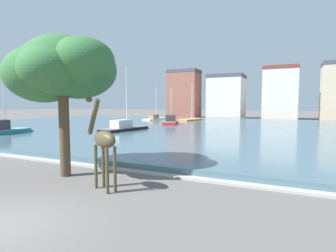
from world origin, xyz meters
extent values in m
plane|color=#605B59|center=(0.00, 0.00, 0.00)|extent=(300.00, 300.00, 0.00)
cube|color=#476675|center=(0.00, 31.93, 0.21)|extent=(90.96, 49.05, 0.43)
cube|color=#ADA89E|center=(0.00, 7.15, 0.06)|extent=(90.96, 0.50, 0.12)
cylinder|color=#4C4228|center=(0.28, 4.11, 0.96)|extent=(0.14, 0.14, 1.93)
cylinder|color=#4C4228|center=(0.42, 4.45, 0.96)|extent=(0.14, 0.14, 1.93)
cylinder|color=#4C4228|center=(1.18, 3.74, 0.96)|extent=(0.14, 0.14, 1.93)
cylinder|color=#4C4228|center=(1.32, 4.08, 0.96)|extent=(0.14, 0.14, 1.93)
ellipsoid|color=#4C4228|center=(0.80, 4.10, 2.20)|extent=(1.59, 1.09, 0.74)
cylinder|color=#4C4228|center=(-0.06, 4.45, 3.12)|extent=(1.01, 0.58, 1.64)
ellipsoid|color=#4C4228|center=(-0.44, 4.61, 3.90)|extent=(0.51, 0.40, 0.25)
cone|color=#4C4228|center=(-0.46, 4.55, 4.09)|extent=(0.05, 0.05, 0.14)
cone|color=#4C4228|center=(-0.42, 4.67, 4.09)|extent=(0.05, 0.05, 0.14)
cylinder|color=#4C4228|center=(1.45, 3.82, 1.90)|extent=(0.21, 0.12, 0.78)
cube|color=white|center=(-18.00, 44.86, 0.30)|extent=(1.94, 8.15, 0.60)
ellipsoid|color=white|center=(-18.10, 48.71, 0.30)|extent=(1.64, 2.88, 0.57)
cube|color=silver|center=(-18.00, 44.86, 0.63)|extent=(1.90, 7.99, 0.06)
cube|color=#9E7047|center=(-17.99, 44.25, 1.07)|extent=(1.29, 2.87, 0.81)
cylinder|color=silver|center=(-18.02, 45.46, 4.03)|extent=(0.12, 0.12, 6.86)
cylinder|color=silver|center=(-17.98, 44.05, 1.50)|extent=(0.15, 2.84, 0.08)
cube|color=red|center=(-9.69, 34.46, 0.42)|extent=(3.56, 5.81, 0.84)
ellipsoid|color=red|center=(-10.48, 36.93, 0.42)|extent=(2.29, 2.37, 0.80)
cube|color=#C7716E|center=(-9.69, 34.46, 0.87)|extent=(3.49, 5.70, 0.06)
cube|color=#333338|center=(-9.57, 34.07, 1.40)|extent=(1.91, 2.25, 1.01)
cylinder|color=silver|center=(-9.82, 34.85, 3.63)|extent=(0.12, 0.12, 5.58)
cylinder|color=silver|center=(-9.53, 33.94, 1.74)|extent=(0.66, 1.85, 0.08)
cube|color=black|center=(-10.67, 22.55, 0.37)|extent=(3.21, 7.06, 0.74)
ellipsoid|color=black|center=(-10.18, 25.75, 0.37)|extent=(2.31, 2.66, 0.70)
cube|color=slate|center=(-10.67, 22.55, 0.77)|extent=(3.14, 6.92, 0.06)
cube|color=silver|center=(-10.75, 22.05, 1.27)|extent=(1.88, 2.59, 0.96)
cylinder|color=silver|center=(-10.60, 23.06, 4.42)|extent=(0.12, 0.12, 7.37)
cylinder|color=silver|center=(-10.78, 21.88, 1.64)|extent=(0.44, 2.37, 0.08)
cube|color=orange|center=(-9.87, 44.42, 0.34)|extent=(3.21, 6.26, 0.69)
ellipsoid|color=orange|center=(-9.28, 47.20, 0.34)|extent=(2.21, 2.42, 0.65)
cube|color=#E2A56E|center=(-9.87, 44.42, 0.72)|extent=(3.15, 6.14, 0.06)
cylinder|color=silver|center=(-9.78, 44.86, 4.19)|extent=(0.12, 0.12, 7.00)
cylinder|color=silver|center=(-10.00, 43.84, 1.59)|extent=(0.51, 2.06, 0.08)
cube|color=teal|center=(-20.50, 13.62, 0.42)|extent=(2.00, 5.76, 0.85)
ellipsoid|color=teal|center=(-20.50, 16.35, 0.42)|extent=(1.79, 2.02, 0.81)
cube|color=#6EA5A8|center=(-20.50, 13.62, 0.88)|extent=(1.96, 5.65, 0.06)
cylinder|color=silver|center=(-20.50, 14.05, 3.35)|extent=(0.12, 0.12, 5.00)
cylinder|color=brown|center=(-2.49, 5.07, 2.17)|extent=(0.51, 0.51, 4.34)
ellipsoid|color=#336B38|center=(-2.49, 5.07, 5.59)|extent=(4.01, 4.01, 3.01)
ellipsoid|color=#336B38|center=(-1.17, 5.04, 5.72)|extent=(3.07, 3.07, 2.30)
ellipsoid|color=#336B38|center=(-2.35, 5.99, 5.48)|extent=(4.05, 4.05, 3.04)
ellipsoid|color=#336B38|center=(-3.89, 5.17, 5.25)|extent=(3.97, 3.97, 2.98)
ellipsoid|color=#336B38|center=(-2.26, 4.20, 5.34)|extent=(2.98, 2.98, 2.24)
cube|color=#8E5142|center=(-17.84, 61.28, 5.86)|extent=(7.75, 5.69, 11.72)
cube|color=#42424C|center=(-17.84, 61.28, 12.12)|extent=(7.91, 5.80, 0.80)
cube|color=beige|center=(-6.51, 60.76, 4.94)|extent=(8.12, 7.93, 9.88)
cube|color=#42424C|center=(-6.51, 60.76, 10.28)|extent=(8.29, 8.09, 0.80)
cube|color=beige|center=(5.64, 61.61, 5.66)|extent=(7.39, 7.09, 11.31)
cube|color=brown|center=(5.64, 61.61, 11.71)|extent=(7.53, 7.23, 0.80)
camera|label=1|loc=(7.94, -4.99, 3.70)|focal=28.56mm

